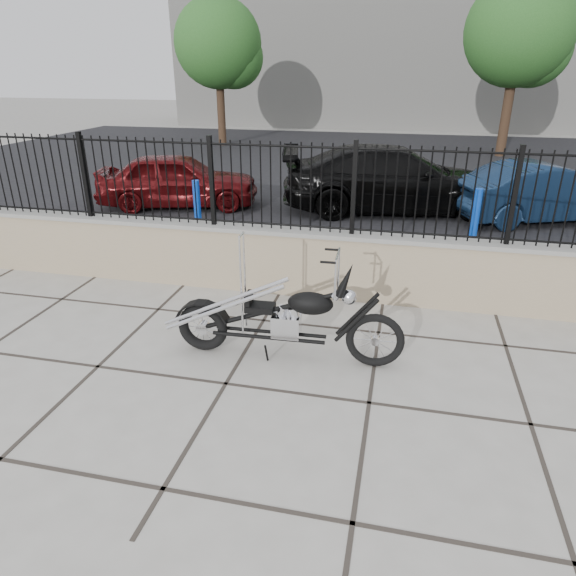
% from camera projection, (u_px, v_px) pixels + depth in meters
% --- Properties ---
extents(ground_plane, '(90.00, 90.00, 0.00)m').
position_uv_depth(ground_plane, '(226.00, 384.00, 5.40)').
color(ground_plane, '#99968E').
rests_on(ground_plane, ground).
extents(parking_lot, '(30.00, 30.00, 0.00)m').
position_uv_depth(parking_lot, '(354.00, 169.00, 16.58)').
color(parking_lot, black).
rests_on(parking_lot, ground).
extents(retaining_wall, '(14.00, 0.36, 0.96)m').
position_uv_depth(retaining_wall, '(281.00, 260.00, 7.44)').
color(retaining_wall, gray).
rests_on(retaining_wall, ground_plane).
extents(iron_fence, '(14.00, 0.08, 1.20)m').
position_uv_depth(iron_fence, '(281.00, 186.00, 7.01)').
color(iron_fence, black).
rests_on(iron_fence, retaining_wall).
extents(background_building, '(22.00, 6.00, 8.00)m').
position_uv_depth(background_building, '(386.00, 47.00, 27.50)').
color(background_building, beige).
rests_on(background_building, ground_plane).
extents(chopper_motorcycle, '(2.48, 0.53, 1.48)m').
position_uv_depth(chopper_motorcycle, '(282.00, 299.00, 5.60)').
color(chopper_motorcycle, black).
rests_on(chopper_motorcycle, ground_plane).
extents(car_red, '(3.93, 2.38, 1.25)m').
position_uv_depth(car_red, '(178.00, 180.00, 11.97)').
color(car_red, '#500B0D').
rests_on(car_red, parking_lot).
extents(car_black, '(5.32, 3.00, 1.45)m').
position_uv_depth(car_black, '(394.00, 179.00, 11.57)').
color(car_black, black).
rests_on(car_black, parking_lot).
extents(car_blue, '(3.98, 2.62, 1.24)m').
position_uv_depth(car_blue, '(545.00, 193.00, 10.81)').
color(car_blue, '#10223B').
rests_on(car_blue, parking_lot).
extents(bollard_a, '(0.14, 0.14, 1.12)m').
position_uv_depth(bollard_a, '(198.00, 210.00, 9.74)').
color(bollard_a, '#0B4DA6').
rests_on(bollard_a, ground_plane).
extents(bollard_b, '(0.15, 0.15, 1.13)m').
position_uv_depth(bollard_b, '(475.00, 221.00, 9.04)').
color(bollard_b, '#0B29AF').
rests_on(bollard_b, ground_plane).
extents(tree_left, '(3.42, 3.42, 5.78)m').
position_uv_depth(tree_left, '(218.00, 39.00, 20.06)').
color(tree_left, '#382619').
rests_on(tree_left, ground_plane).
extents(tree_right, '(3.66, 3.66, 6.18)m').
position_uv_depth(tree_right, '(520.00, 25.00, 17.34)').
color(tree_right, '#382619').
rests_on(tree_right, ground_plane).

